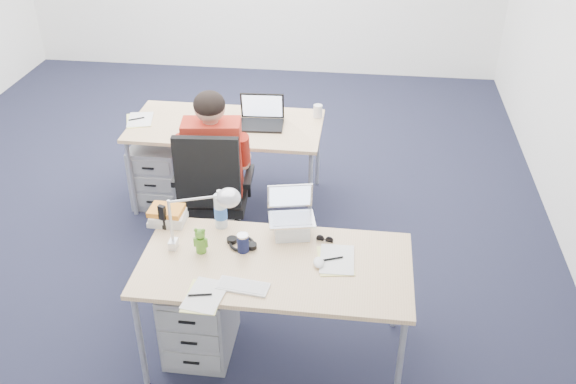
% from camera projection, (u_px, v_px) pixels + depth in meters
% --- Properties ---
extents(floor, '(7.00, 7.00, 0.00)m').
position_uv_depth(floor, '(196.00, 215.00, 5.51)').
color(floor, black).
rests_on(floor, ground).
extents(room, '(6.02, 7.02, 2.80)m').
position_uv_depth(room, '(178.00, 17.00, 4.61)').
color(room, white).
rests_on(room, ground).
extents(desk_near, '(1.60, 0.80, 0.73)m').
position_uv_depth(desk_near, '(275.00, 269.00, 3.78)').
color(desk_near, tan).
rests_on(desk_near, ground).
extents(desk_far, '(1.60, 0.80, 0.73)m').
position_uv_depth(desk_far, '(226.00, 129.00, 5.38)').
color(desk_far, tan).
rests_on(desk_far, ground).
extents(office_chair, '(0.76, 0.76, 1.12)m').
position_uv_depth(office_chair, '(216.00, 220.00, 4.88)').
color(office_chair, black).
rests_on(office_chair, ground).
extents(seated_person, '(0.45, 0.76, 1.34)m').
position_uv_depth(seated_person, '(216.00, 167.00, 4.86)').
color(seated_person, red).
rests_on(seated_person, ground).
extents(drawer_pedestal_near, '(0.40, 0.50, 0.55)m').
position_uv_depth(drawer_pedestal_near, '(200.00, 314.00, 4.05)').
color(drawer_pedestal_near, '#9FA1A4').
rests_on(drawer_pedestal_near, ground).
extents(drawer_pedestal_far, '(0.40, 0.50, 0.55)m').
position_uv_depth(drawer_pedestal_far, '(160.00, 171.00, 5.60)').
color(drawer_pedestal_far, '#9FA1A4').
rests_on(drawer_pedestal_far, ground).
extents(silver_laptop, '(0.32, 0.28, 0.30)m').
position_uv_depth(silver_laptop, '(292.00, 214.00, 3.93)').
color(silver_laptop, silver).
rests_on(silver_laptop, desk_near).
extents(wireless_keyboard, '(0.30, 0.15, 0.01)m').
position_uv_depth(wireless_keyboard, '(243.00, 286.00, 3.57)').
color(wireless_keyboard, white).
rests_on(wireless_keyboard, desk_near).
extents(computer_mouse, '(0.08, 0.11, 0.04)m').
position_uv_depth(computer_mouse, '(319.00, 263.00, 3.73)').
color(computer_mouse, white).
rests_on(computer_mouse, desk_near).
extents(headphones, '(0.24, 0.21, 0.03)m').
position_uv_depth(headphones, '(242.00, 243.00, 3.90)').
color(headphones, black).
rests_on(headphones, desk_near).
extents(can_koozie, '(0.09, 0.09, 0.12)m').
position_uv_depth(can_koozie, '(243.00, 243.00, 3.83)').
color(can_koozie, '#13183D').
rests_on(can_koozie, desk_near).
extents(water_bottle, '(0.08, 0.08, 0.26)m').
position_uv_depth(water_bottle, '(220.00, 209.00, 4.01)').
color(water_bottle, silver).
rests_on(water_bottle, desk_near).
extents(bear_figurine, '(0.09, 0.07, 0.17)m').
position_uv_depth(bear_figurine, '(200.00, 240.00, 3.81)').
color(bear_figurine, '#398022').
rests_on(bear_figurine, desk_near).
extents(book_stack, '(0.26, 0.21, 0.10)m').
position_uv_depth(book_stack, '(167.00, 215.00, 4.10)').
color(book_stack, silver).
rests_on(book_stack, desk_near).
extents(cordless_phone, '(0.05, 0.04, 0.17)m').
position_uv_depth(cordless_phone, '(163.00, 217.00, 4.02)').
color(cordless_phone, black).
rests_on(cordless_phone, desk_near).
extents(papers_left, '(0.22, 0.30, 0.01)m').
position_uv_depth(papers_left, '(203.00, 296.00, 3.50)').
color(papers_left, '#FDFF93').
rests_on(papers_left, desk_near).
extents(papers_right, '(0.22, 0.30, 0.01)m').
position_uv_depth(papers_right, '(335.00, 260.00, 3.77)').
color(papers_right, '#FDFF93').
rests_on(papers_right, desk_near).
extents(sunglasses, '(0.12, 0.07, 0.03)m').
position_uv_depth(sunglasses, '(325.00, 239.00, 3.94)').
color(sunglasses, black).
rests_on(sunglasses, desk_near).
extents(desk_lamp, '(0.43, 0.28, 0.46)m').
position_uv_depth(desk_lamp, '(193.00, 218.00, 3.75)').
color(desk_lamp, silver).
rests_on(desk_lamp, desk_near).
extents(dark_laptop, '(0.38, 0.37, 0.26)m').
position_uv_depth(dark_laptop, '(261.00, 112.00, 5.25)').
color(dark_laptop, black).
rests_on(dark_laptop, desk_far).
extents(far_cup, '(0.08, 0.08, 0.11)m').
position_uv_depth(far_cup, '(318.00, 111.00, 5.45)').
color(far_cup, white).
rests_on(far_cup, desk_far).
extents(far_papers, '(0.27, 0.33, 0.01)m').
position_uv_depth(far_papers, '(139.00, 120.00, 5.42)').
color(far_papers, white).
rests_on(far_papers, desk_far).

